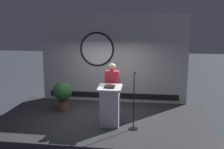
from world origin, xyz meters
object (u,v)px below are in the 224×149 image
(speaker_person, at_px, (112,91))
(potted_plant, at_px, (63,93))
(podium, at_px, (110,106))
(microphone_stand, at_px, (134,109))

(speaker_person, height_order, potted_plant, speaker_person)
(speaker_person, distance_m, potted_plant, 1.85)
(speaker_person, relative_size, potted_plant, 1.77)
(podium, bearing_deg, potted_plant, 146.98)
(speaker_person, bearing_deg, microphone_stand, -40.73)
(potted_plant, bearing_deg, speaker_person, -20.43)
(potted_plant, bearing_deg, microphone_stand, -27.07)
(podium, bearing_deg, microphone_stand, -8.72)
(microphone_stand, relative_size, potted_plant, 1.62)
(podium, height_order, microphone_stand, microphone_stand)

